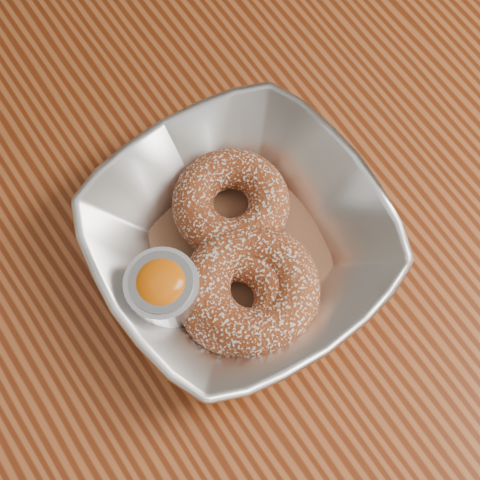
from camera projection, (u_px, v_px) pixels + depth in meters
ground_plane at (277, 350)px, 1.31m from camera, size 4.00×4.00×0.00m
table at (309, 210)px, 0.70m from camera, size 1.20×0.80×0.75m
serving_bowl at (240, 241)px, 0.56m from camera, size 0.22×0.22×0.05m
parchment at (240, 249)px, 0.57m from camera, size 0.19×0.19×0.00m
donut_back at (231, 203)px, 0.57m from camera, size 0.10×0.10×0.03m
donut_front at (251, 289)px, 0.54m from camera, size 0.12×0.12×0.04m
donut_extra at (236, 298)px, 0.54m from camera, size 0.10×0.10×0.03m
ramekin at (164, 291)px, 0.53m from camera, size 0.05×0.05×0.06m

